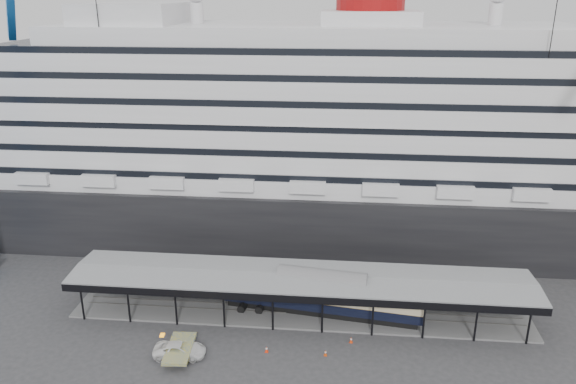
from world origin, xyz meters
name	(u,v)px	position (x,y,z in m)	size (l,w,h in m)	color
ground	(297,335)	(0.00, 0.00, 0.00)	(200.00, 200.00, 0.00)	#323234
cruise_ship	(314,120)	(0.05, 32.00, 18.35)	(130.00, 30.00, 43.90)	black
platform_canopy	(300,295)	(0.00, 5.00, 2.36)	(56.00, 9.18, 5.30)	slate
port_truck	(180,350)	(-12.35, -5.12, 0.79)	(2.61, 5.66, 1.57)	white
pullman_carriage	(322,293)	(2.64, 5.00, 2.90)	(24.69, 6.47, 24.04)	black
traffic_cone_left	(267,349)	(-3.04, -3.47, 0.36)	(0.39, 0.39, 0.72)	#F3300D
traffic_cone_mid	(325,353)	(3.45, -3.47, 0.34)	(0.37, 0.37, 0.69)	#D0430B
traffic_cone_right	(351,340)	(6.26, -0.77, 0.35)	(0.43, 0.43, 0.71)	#E93B0C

